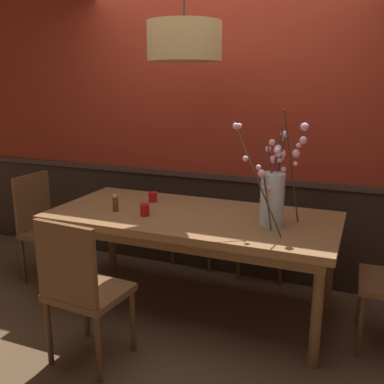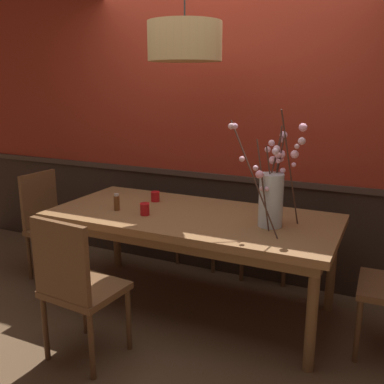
{
  "view_description": "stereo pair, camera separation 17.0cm",
  "coord_description": "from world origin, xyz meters",
  "views": [
    {
      "loc": [
        1.2,
        -2.94,
        1.75
      ],
      "look_at": [
        0.0,
        0.0,
        0.95
      ],
      "focal_mm": 40.76,
      "sensor_mm": 36.0,
      "label": 1
    },
    {
      "loc": [
        1.36,
        -2.87,
        1.75
      ],
      "look_at": [
        0.0,
        0.0,
        0.95
      ],
      "focal_mm": 40.76,
      "sensor_mm": 36.0,
      "label": 2
    }
  ],
  "objects": [
    {
      "name": "ground_plane",
      "position": [
        0.0,
        0.0,
        0.0
      ],
      "size": [
        24.0,
        24.0,
        0.0
      ],
      "primitive_type": "plane",
      "color": "brown"
    },
    {
      "name": "back_wall",
      "position": [
        0.0,
        0.78,
        1.37
      ],
      "size": [
        5.95,
        0.14,
        2.76
      ],
      "color": "#2D2119",
      "rests_on": "ground"
    },
    {
      "name": "dining_table",
      "position": [
        0.0,
        0.0,
        0.7
      ],
      "size": [
        2.18,
        1.0,
        0.78
      ],
      "color": "olive",
      "rests_on": "ground"
    },
    {
      "name": "chair_far_side_left",
      "position": [
        -0.27,
        0.94,
        0.53
      ],
      "size": [
        0.49,
        0.45,
        0.93
      ],
      "color": "brown",
      "rests_on": "ground"
    },
    {
      "name": "chair_near_side_left",
      "position": [
        -0.35,
        -0.94,
        0.55
      ],
      "size": [
        0.48,
        0.45,
        0.98
      ],
      "color": "brown",
      "rests_on": "ground"
    },
    {
      "name": "chair_head_west_end",
      "position": [
        -1.46,
        0.0,
        0.53
      ],
      "size": [
        0.42,
        0.44,
        0.96
      ],
      "color": "brown",
      "rests_on": "ground"
    },
    {
      "name": "chair_far_side_right",
      "position": [
        0.36,
        0.88,
        0.51
      ],
      "size": [
        0.48,
        0.45,
        0.89
      ],
      "color": "brown",
      "rests_on": "ground"
    },
    {
      "name": "vase_with_blossoms",
      "position": [
        0.62,
        -0.02,
        1.0
      ],
      "size": [
        0.5,
        0.52,
        0.81
      ],
      "color": "silver",
      "rests_on": "dining_table"
    },
    {
      "name": "candle_holder_nearer_center",
      "position": [
        -0.31,
        -0.17,
        0.82
      ],
      "size": [
        0.08,
        0.08,
        0.09
      ],
      "color": "red",
      "rests_on": "dining_table"
    },
    {
      "name": "candle_holder_nearer_edge",
      "position": [
        -0.44,
        0.2,
        0.82
      ],
      "size": [
        0.08,
        0.08,
        0.09
      ],
      "color": "red",
      "rests_on": "dining_table"
    },
    {
      "name": "condiment_bottle",
      "position": [
        -0.58,
        -0.16,
        0.84
      ],
      "size": [
        0.05,
        0.05,
        0.13
      ],
      "color": "brown",
      "rests_on": "dining_table"
    },
    {
      "name": "pendant_lamp",
      "position": [
        -0.07,
        0.04,
        2.03
      ],
      "size": [
        0.53,
        0.53,
        0.86
      ],
      "color": "tan"
    }
  ]
}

